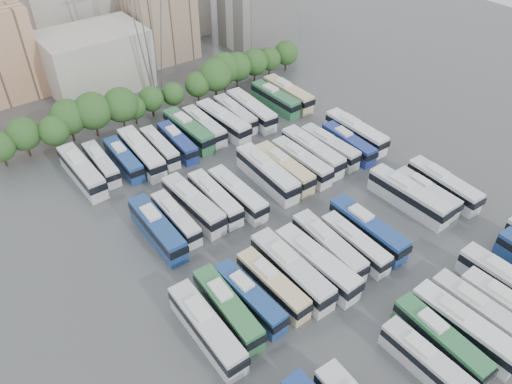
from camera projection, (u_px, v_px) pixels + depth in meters
ground at (310, 230)px, 71.11m from camera, size 220.00×220.00×0.00m
tree_line at (164, 91)px, 94.64m from camera, size 65.79×8.14×8.45m
city_buildings at (66, 35)px, 107.72m from camera, size 102.00×35.00×20.00m
electricity_pylon at (145, 2)px, 91.69m from camera, size 9.00×6.91×33.83m
bus_r0_s5 at (428, 363)px, 52.49m from camera, size 2.72×11.49×3.59m
bus_r0_s6 at (440, 340)px, 54.68m from camera, size 3.04×12.06×3.76m
bus_r0_s7 at (464, 327)px, 55.84m from camera, size 3.38×12.93×4.02m
bus_r0_s8 at (480, 312)px, 57.55m from camera, size 3.11×12.29×3.83m
bus_r0_s9 at (510, 309)px, 57.81m from camera, size 3.18×12.37×3.85m
bus_r0_s10 at (509, 284)px, 60.59m from camera, size 3.22×13.13×4.09m
bus_r1_s0 at (207, 328)px, 55.67m from camera, size 3.00×12.96×4.06m
bus_r1_s1 at (228, 308)px, 57.96m from camera, size 3.28×12.35×3.84m
bus_r1_s2 at (249, 297)px, 59.36m from camera, size 2.96×11.60×3.61m
bus_r1_s3 at (273, 284)px, 60.89m from camera, size 2.91×11.69×3.64m
bus_r1_s4 at (291, 270)px, 62.30m from camera, size 2.96×13.54×4.25m
bus_r1_s5 at (316, 263)px, 63.31m from camera, size 3.44×13.37×4.16m
bus_r1_s6 at (328, 246)px, 65.80m from camera, size 3.36×12.70×3.95m
bus_r1_s7 at (355, 243)px, 66.50m from camera, size 2.65×11.35×3.55m
bus_r1_s8 at (368, 229)px, 68.40m from camera, size 2.83×12.78×4.01m
bus_r1_s11 at (409, 196)px, 73.86m from camera, size 3.36×13.56×4.23m
bus_r1_s12 at (426, 193)px, 74.98m from camera, size 2.57×11.16×3.49m
bus_r1_s13 at (444, 185)px, 76.14m from camera, size 3.27×12.68×3.94m
bus_r2_s1 at (157, 228)px, 68.45m from camera, size 3.01×12.82×4.01m
bus_r2_s2 at (176, 218)px, 70.53m from camera, size 2.53×10.97×3.43m
bus_r2_s3 at (193, 204)px, 72.48m from camera, size 3.39×13.09×4.07m
bus_r2_s4 at (215, 198)px, 73.82m from camera, size 2.91×11.98×3.74m
bus_r2_s5 at (237, 194)px, 74.54m from camera, size 2.78×12.21×3.82m
bus_r2_s7 at (267, 173)px, 78.23m from camera, size 3.54×13.76×4.28m
bus_r2_s8 at (284, 168)px, 79.62m from camera, size 2.82×12.53×3.93m
bus_r2_s9 at (301, 162)px, 80.99m from camera, size 2.91×12.40×3.88m
bus_r2_s10 at (312, 151)px, 83.05m from camera, size 2.98×13.25×4.15m
bus_r2_s11 at (329, 146)px, 84.52m from camera, size 3.01×12.20×3.80m
bus_r2_s12 at (348, 143)px, 85.43m from camera, size 3.04×11.66×3.63m
bus_r2_s13 at (356, 132)px, 87.85m from camera, size 2.94×13.10×4.10m
bus_r3_s0 at (82, 171)px, 78.72m from camera, size 3.09×13.28×4.15m
bus_r3_s1 at (101, 163)px, 80.96m from camera, size 2.74×11.04×3.44m
bus_r3_s2 at (124, 159)px, 81.83m from camera, size 2.78×11.37×3.55m
bus_r3_s3 at (142, 153)px, 82.71m from camera, size 3.47×13.49×4.20m
bus_r3_s4 at (160, 147)px, 84.74m from camera, size 2.82×11.05×3.44m
bus_r3_s5 at (177, 142)px, 85.88m from camera, size 2.98×11.35×3.53m
bus_r3_s6 at (188, 130)px, 88.35m from camera, size 3.23×13.11×4.09m
bus_r3_s7 at (204, 126)px, 89.89m from camera, size 2.74×11.84×3.70m
bus_r3_s8 at (223, 121)px, 90.73m from camera, size 3.50×13.37×4.16m
bus_r3_s9 at (235, 114)px, 93.24m from camera, size 3.12×11.95×3.72m
bus_r3_s10 at (251, 110)px, 93.98m from camera, size 3.46×13.32×4.14m
bus_r3_s12 at (275, 99)px, 97.69m from camera, size 2.98×12.39×3.87m
bus_r3_s13 at (288, 93)px, 99.19m from camera, size 2.81×12.88×4.04m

